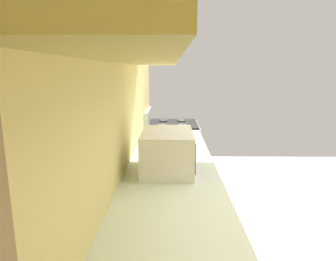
% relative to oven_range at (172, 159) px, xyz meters
% --- Properties ---
extents(wall_back, '(4.22, 0.12, 2.83)m').
position_rel_oven_range_xyz_m(wall_back, '(-1.65, 0.37, 0.96)').
color(wall_back, '#ECD882').
rests_on(wall_back, ground_plane).
extents(oven_range, '(0.67, 0.64, 1.07)m').
position_rel_oven_range_xyz_m(oven_range, '(0.00, 0.00, 0.00)').
color(oven_range, '#B7BABF').
rests_on(oven_range, ground_plane).
extents(microwave, '(0.46, 0.33, 0.26)m').
position_rel_oven_range_xyz_m(microwave, '(-1.64, 0.04, 0.56)').
color(microwave, white).
rests_on(microwave, counter_run).
extents(bowl, '(0.16, 0.16, 0.04)m').
position_rel_oven_range_xyz_m(bowl, '(-0.72, -0.05, 0.45)').
color(bowl, gold).
rests_on(bowl, counter_run).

